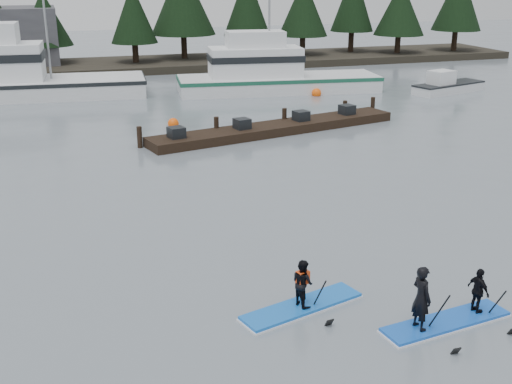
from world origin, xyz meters
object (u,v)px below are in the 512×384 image
object	(u,v)px
fishing_boat_medium	(273,83)
paddleboard_solo	(302,294)
fishing_boat_large	(11,87)
floating_dock	(276,128)
paddleboard_duo	(445,305)

from	to	relation	value
fishing_boat_medium	paddleboard_solo	size ratio (longest dim) A/B	4.20
fishing_boat_large	floating_dock	xyz separation A→B (m)	(13.14, -13.95, -0.45)
fishing_boat_medium	floating_dock	distance (m)	11.65
paddleboard_solo	paddleboard_duo	distance (m)	3.32
fishing_boat_large	paddleboard_solo	xyz separation A→B (m)	(7.76, -31.01, -0.28)
paddleboard_solo	paddleboard_duo	world-z (taller)	paddleboard_duo
fishing_boat_medium	paddleboard_duo	world-z (taller)	fishing_boat_medium
fishing_boat_large	paddleboard_solo	world-z (taller)	fishing_boat_large
floating_dock	fishing_boat_medium	bearing A→B (deg)	58.58
fishing_boat_medium	floating_dock	world-z (taller)	fishing_boat_medium
fishing_boat_large	fishing_boat_medium	xyz separation A→B (m)	(16.80, -2.90, -0.11)
floating_dock	paddleboard_solo	bearing A→B (deg)	-120.62
fishing_boat_medium	paddleboard_duo	size ratio (longest dim) A/B	4.15
fishing_boat_large	fishing_boat_medium	distance (m)	17.05
fishing_boat_large	paddleboard_duo	bearing A→B (deg)	-67.18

